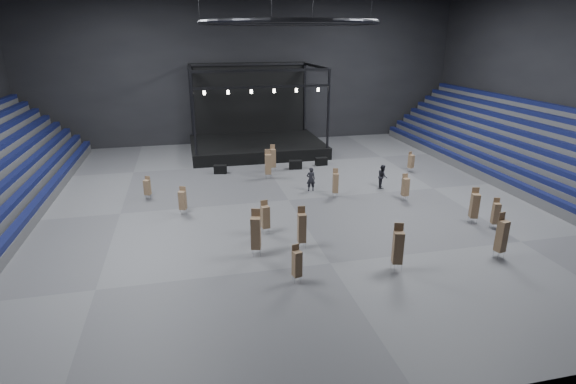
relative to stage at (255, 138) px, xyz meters
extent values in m
plane|color=#4F4F52|center=(0.00, -16.24, -1.45)|extent=(50.00, 50.00, 0.00)
cube|color=black|center=(0.00, 4.76, 7.55)|extent=(50.00, 0.20, 18.00)
cube|color=black|center=(0.00, -37.24, 7.55)|extent=(50.00, 0.20, 18.00)
cube|color=black|center=(-18.12, -16.24, -0.50)|extent=(0.59, 40.00, 0.40)
cube|color=black|center=(-19.02, -16.24, 0.25)|extent=(0.59, 40.00, 0.40)
cube|color=#454547|center=(21.40, -16.24, -1.08)|extent=(7.20, 40.00, 0.75)
cube|color=black|center=(18.12, -16.24, -0.50)|extent=(0.59, 40.00, 0.40)
cube|color=#454547|center=(21.85, -16.24, -0.70)|extent=(6.30, 40.00, 1.50)
cube|color=black|center=(19.02, -16.24, 0.25)|extent=(0.59, 40.00, 0.40)
cube|color=#454547|center=(22.30, -16.24, -0.33)|extent=(5.40, 40.00, 2.25)
cube|color=black|center=(19.91, -16.24, 1.00)|extent=(0.59, 40.00, 0.40)
cube|color=#454547|center=(22.75, -16.24, 0.05)|extent=(4.50, 40.00, 3.00)
cube|color=black|center=(20.82, -16.24, 1.75)|extent=(0.59, 40.00, 0.40)
cube|color=#454547|center=(23.20, -16.24, 0.42)|extent=(3.60, 40.00, 3.75)
cube|color=black|center=(21.71, -16.24, 2.50)|extent=(0.59, 40.00, 0.40)
cube|color=#454547|center=(23.65, -16.24, 0.80)|extent=(2.70, 40.00, 4.50)
cube|color=black|center=(22.61, -16.24, 3.25)|extent=(0.59, 40.00, 0.40)
cube|color=#454547|center=(24.10, -16.24, 1.17)|extent=(1.80, 40.00, 5.25)
cube|color=black|center=(23.52, -16.24, 4.00)|extent=(0.59, 40.00, 0.40)
cube|color=#454547|center=(24.55, -16.24, 1.55)|extent=(0.90, 40.00, 6.00)
cube|color=black|center=(24.41, -16.24, 4.75)|extent=(0.59, 40.00, 0.40)
cube|color=black|center=(0.00, -0.74, -0.85)|extent=(14.00, 10.00, 1.20)
cube|color=black|center=(0.00, 4.06, 3.75)|extent=(13.30, 0.30, 8.00)
cylinder|color=black|center=(-6.60, -5.34, 3.65)|extent=(0.24, 0.24, 7.80)
cylinder|color=black|center=(-6.60, 3.86, 3.65)|extent=(0.24, 0.24, 7.80)
cylinder|color=black|center=(6.60, -5.34, 3.65)|extent=(0.24, 0.24, 7.80)
cylinder|color=black|center=(6.60, 3.86, 3.65)|extent=(0.24, 0.24, 7.80)
cube|color=black|center=(0.00, -5.34, 7.55)|extent=(13.40, 0.25, 0.25)
cube|color=black|center=(0.00, 3.86, 7.55)|extent=(13.40, 0.25, 0.25)
cube|color=black|center=(0.00, -5.34, 6.05)|extent=(13.40, 0.20, 0.20)
cylinder|color=white|center=(-5.50, -5.34, 5.65)|extent=(0.24, 0.24, 0.35)
cylinder|color=white|center=(-3.30, -5.34, 5.65)|extent=(0.24, 0.24, 0.35)
cylinder|color=white|center=(-1.10, -5.34, 5.65)|extent=(0.24, 0.24, 0.35)
cylinder|color=white|center=(1.10, -5.34, 5.65)|extent=(0.24, 0.24, 0.35)
cylinder|color=white|center=(3.30, -5.34, 5.65)|extent=(0.24, 0.24, 0.35)
cylinder|color=white|center=(5.50, -5.34, 5.65)|extent=(0.24, 0.24, 0.35)
torus|color=black|center=(0.00, -16.24, 11.55)|extent=(12.30, 12.30, 0.30)
cube|color=black|center=(-4.57, -7.90, -1.06)|extent=(1.26, 0.78, 0.78)
cube|color=black|center=(2.60, -8.01, -1.04)|extent=(1.30, 0.78, 0.81)
cube|color=black|center=(5.37, -7.37, -1.07)|extent=(1.18, 0.63, 0.77)
cylinder|color=silver|center=(11.10, -23.63, -1.24)|extent=(0.03, 0.03, 0.42)
cylinder|color=silver|center=(11.10, -23.23, -1.24)|extent=(0.03, 0.03, 0.42)
cylinder|color=silver|center=(11.50, -23.63, -1.24)|extent=(0.03, 0.03, 0.42)
cylinder|color=silver|center=(11.50, -23.23, -1.24)|extent=(0.03, 0.03, 0.42)
cube|color=#806146|center=(11.30, -23.43, -0.19)|extent=(0.62, 0.62, 1.69)
cube|color=#806146|center=(11.35, -23.23, 0.61)|extent=(0.48, 0.19, 0.93)
cylinder|color=silver|center=(0.18, -8.42, -1.26)|extent=(0.03, 0.03, 0.38)
cylinder|color=silver|center=(0.18, -8.06, -1.26)|extent=(0.03, 0.03, 0.38)
cylinder|color=silver|center=(0.54, -8.42, -1.26)|extent=(0.03, 0.03, 0.38)
cylinder|color=silver|center=(0.54, -8.06, -1.26)|extent=(0.03, 0.03, 0.38)
cube|color=#806146|center=(0.36, -8.24, -0.21)|extent=(0.46, 0.46, 1.73)
cube|color=#806146|center=(0.36, -8.05, 0.61)|extent=(0.44, 0.06, 0.95)
cylinder|color=silver|center=(11.98, -24.71, -1.27)|extent=(0.03, 0.03, 0.36)
cylinder|color=silver|center=(11.98, -24.38, -1.27)|extent=(0.03, 0.03, 0.36)
cylinder|color=silver|center=(12.32, -24.71, -1.27)|extent=(0.03, 0.03, 0.36)
cylinder|color=silver|center=(12.32, -24.38, -1.27)|extent=(0.03, 0.03, 0.36)
cube|color=#806146|center=(12.15, -24.55, -0.38)|extent=(0.53, 0.53, 1.42)
cube|color=#806146|center=(12.20, -24.37, 0.28)|extent=(0.41, 0.16, 0.78)
cylinder|color=silver|center=(3.61, -16.49, -1.27)|extent=(0.03, 0.03, 0.36)
cylinder|color=silver|center=(3.61, -16.15, -1.27)|extent=(0.03, 0.03, 0.36)
cylinder|color=silver|center=(3.95, -16.49, -1.27)|extent=(0.03, 0.03, 0.36)
cylinder|color=silver|center=(3.95, -16.15, -1.27)|extent=(0.03, 0.03, 0.36)
cube|color=#806146|center=(3.78, -16.32, -0.30)|extent=(0.50, 0.50, 1.58)
cube|color=#806146|center=(3.81, -16.15, 0.43)|extent=(0.42, 0.13, 0.87)
cylinder|color=silver|center=(-4.14, -25.00, -1.22)|extent=(0.03, 0.03, 0.46)
cylinder|color=silver|center=(-4.14, -24.57, -1.22)|extent=(0.03, 0.03, 0.46)
cylinder|color=silver|center=(-3.70, -25.00, -1.22)|extent=(0.03, 0.03, 0.46)
cylinder|color=silver|center=(-3.70, -24.57, -1.22)|extent=(0.03, 0.03, 0.46)
cube|color=#806146|center=(-3.92, -24.78, -0.03)|extent=(0.67, 0.67, 1.92)
cube|color=#806146|center=(-3.86, -24.56, 0.87)|extent=(0.52, 0.21, 1.05)
cylinder|color=silver|center=(-10.86, -13.66, -1.27)|extent=(0.03, 0.03, 0.36)
cylinder|color=silver|center=(-10.86, -13.32, -1.27)|extent=(0.03, 0.03, 0.36)
cylinder|color=silver|center=(-10.52, -13.66, -1.27)|extent=(0.03, 0.03, 0.36)
cylinder|color=silver|center=(-10.52, -13.32, -1.27)|extent=(0.03, 0.03, 0.36)
cube|color=#806146|center=(-10.69, -13.49, -0.49)|extent=(0.57, 0.57, 1.19)
cube|color=#806146|center=(-10.62, -13.33, 0.05)|extent=(0.40, 0.22, 0.66)
cylinder|color=silver|center=(-1.27, -24.64, -1.25)|extent=(0.03, 0.03, 0.39)
cylinder|color=silver|center=(-1.27, -24.26, -1.25)|extent=(0.03, 0.03, 0.39)
cylinder|color=silver|center=(-0.89, -24.64, -1.25)|extent=(0.03, 0.03, 0.39)
cylinder|color=silver|center=(-0.89, -24.26, -1.25)|extent=(0.03, 0.03, 0.39)
cube|color=#806146|center=(-1.08, -24.45, -0.16)|extent=(0.50, 0.50, 1.80)
cube|color=#806146|center=(-1.07, -24.25, 0.69)|extent=(0.46, 0.08, 0.99)
cylinder|color=silver|center=(3.10, -28.45, -1.23)|extent=(0.03, 0.03, 0.44)
cylinder|color=silver|center=(3.10, -28.03, -1.23)|extent=(0.03, 0.03, 0.44)
cylinder|color=silver|center=(3.52, -28.45, -1.23)|extent=(0.03, 0.03, 0.44)
cylinder|color=silver|center=(3.52, -28.03, -1.23)|extent=(0.03, 0.03, 0.44)
cube|color=#806146|center=(3.31, -28.24, -0.09)|extent=(0.65, 0.65, 1.82)
cube|color=#806146|center=(3.37, -28.02, 0.77)|extent=(0.51, 0.20, 1.00)
cylinder|color=silver|center=(-8.21, -17.53, -1.25)|extent=(0.03, 0.03, 0.39)
cylinder|color=silver|center=(-8.21, -17.16, -1.25)|extent=(0.03, 0.03, 0.39)
cylinder|color=silver|center=(-7.84, -17.53, -1.25)|extent=(0.03, 0.03, 0.39)
cylinder|color=silver|center=(-7.84, -17.16, -1.25)|extent=(0.03, 0.03, 0.39)
cube|color=#806146|center=(-8.03, -17.34, -0.39)|extent=(0.60, 0.60, 1.34)
cube|color=#806146|center=(-7.96, -17.16, 0.23)|extent=(0.45, 0.21, 0.74)
cylinder|color=silver|center=(-2.50, -28.40, -1.27)|extent=(0.03, 0.03, 0.35)
cylinder|color=silver|center=(-2.50, -28.07, -1.27)|extent=(0.03, 0.03, 0.35)
cylinder|color=silver|center=(-2.16, -28.40, -1.27)|extent=(0.03, 0.03, 0.35)
cylinder|color=silver|center=(-2.16, -28.07, -1.27)|extent=(0.03, 0.03, 0.35)
cube|color=#806146|center=(-2.33, -28.24, -0.39)|extent=(0.52, 0.52, 1.41)
cube|color=#806146|center=(-2.37, -28.06, 0.26)|extent=(0.41, 0.15, 0.77)
cylinder|color=silver|center=(12.75, -11.50, -1.27)|extent=(0.03, 0.03, 0.37)
cylinder|color=silver|center=(12.75, -11.15, -1.27)|extent=(0.03, 0.03, 0.37)
cylinder|color=silver|center=(13.10, -11.50, -1.27)|extent=(0.03, 0.03, 0.37)
cylinder|color=silver|center=(13.10, -11.15, -1.27)|extent=(0.03, 0.03, 0.37)
cube|color=#806146|center=(12.93, -11.32, -0.46)|extent=(0.58, 0.58, 1.24)
cube|color=#806146|center=(12.85, -11.15, 0.11)|extent=(0.41, 0.22, 0.68)
cylinder|color=silver|center=(9.56, -28.43, -1.24)|extent=(0.03, 0.03, 0.41)
cylinder|color=silver|center=(9.56, -28.04, -1.24)|extent=(0.03, 0.03, 0.41)
cylinder|color=silver|center=(9.95, -28.43, -1.24)|extent=(0.03, 0.03, 0.41)
cylinder|color=silver|center=(9.95, -28.04, -1.24)|extent=(0.03, 0.03, 0.41)
cube|color=#806146|center=(9.75, -28.24, -0.10)|extent=(0.59, 0.59, 1.88)
cube|color=#806146|center=(9.71, -28.04, 0.79)|extent=(0.47, 0.17, 1.04)
cylinder|color=silver|center=(-0.73, -10.63, -1.23)|extent=(0.03, 0.03, 0.44)
cylinder|color=silver|center=(-0.73, -10.21, -1.23)|extent=(0.03, 0.03, 0.44)
cylinder|color=silver|center=(-0.32, -10.63, -1.23)|extent=(0.03, 0.03, 0.44)
cylinder|color=silver|center=(-0.32, -10.21, -1.23)|extent=(0.03, 0.03, 0.44)
cube|color=#806146|center=(-0.53, -10.42, -0.13)|extent=(0.57, 0.57, 1.77)
cube|color=#806146|center=(-0.51, -10.20, 0.71)|extent=(0.50, 0.11, 0.98)
cylinder|color=silver|center=(-3.04, -22.10, -1.24)|extent=(0.03, 0.03, 0.41)
cylinder|color=silver|center=(-3.04, -21.71, -1.24)|extent=(0.03, 0.03, 0.41)
cylinder|color=silver|center=(-2.65, -22.10, -1.24)|extent=(0.03, 0.03, 0.41)
cylinder|color=silver|center=(-2.65, -21.71, -1.24)|extent=(0.03, 0.03, 0.41)
cube|color=#806146|center=(-2.85, -21.91, -0.30)|extent=(0.57, 0.57, 1.47)
cube|color=#806146|center=(-2.88, -21.70, 0.38)|extent=(0.48, 0.14, 0.81)
cylinder|color=silver|center=(8.64, -18.45, -1.26)|extent=(0.03, 0.03, 0.39)
cylinder|color=silver|center=(8.64, -18.09, -1.26)|extent=(0.03, 0.03, 0.39)
cylinder|color=silver|center=(9.00, -18.45, -1.26)|extent=(0.03, 0.03, 0.39)
cylinder|color=silver|center=(9.00, -18.09, -1.26)|extent=(0.03, 0.03, 0.39)
cube|color=#806146|center=(8.82, -18.27, -0.36)|extent=(0.49, 0.49, 1.40)
cube|color=#806146|center=(8.81, -18.08, 0.29)|extent=(0.45, 0.08, 0.77)
imported|color=black|center=(2.29, -14.48, -0.45)|extent=(0.76, 0.53, 2.00)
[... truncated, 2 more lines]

